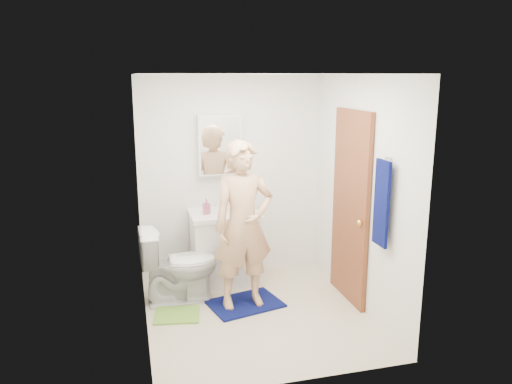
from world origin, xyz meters
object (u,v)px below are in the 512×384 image
vanity_cabinet (225,249)px  toilet (179,265)px  toothbrush_cup (237,205)px  medicine_cabinet (219,145)px  man (243,225)px  towel (382,203)px  soap_dispenser (206,206)px

vanity_cabinet → toilet: size_ratio=0.97×
vanity_cabinet → toothbrush_cup: (0.17, 0.10, 0.50)m
medicine_cabinet → man: 1.16m
towel → toothbrush_cup: 1.91m
towel → toothbrush_cup: bearing=122.5°
toothbrush_cup → man: (-0.11, -0.79, -0.01)m
towel → man: 1.41m
vanity_cabinet → man: size_ratio=0.46×
soap_dispenser → toothbrush_cup: (0.38, 0.11, -0.03)m
soap_dispenser → toothbrush_cup: bearing=16.5°
towel → toilet: towel is taller
medicine_cabinet → towel: 2.11m
vanity_cabinet → toothbrush_cup: toothbrush_cup is taller
vanity_cabinet → man: man is taller
toilet → man: bearing=-116.4°
towel → soap_dispenser: 2.04m
vanity_cabinet → man: 0.86m
medicine_cabinet → toothbrush_cup: 0.73m
soap_dispenser → towel: bearing=-46.6°
medicine_cabinet → soap_dispenser: 0.74m
man → soap_dispenser: bearing=106.7°
medicine_cabinet → towel: (1.18, -1.71, -0.35)m
toilet → man: (0.64, -0.30, 0.48)m
toilet → toothbrush_cup: bearing=-58.1°
soap_dispenser → vanity_cabinet: bearing=5.0°
vanity_cabinet → medicine_cabinet: bearing=90.0°
medicine_cabinet → toilet: bearing=-132.7°
man → vanity_cabinet: bearing=90.2°
toilet → medicine_cabinet: bearing=-44.2°
vanity_cabinet → soap_dispenser: 0.57m
towel → man: bearing=144.7°
medicine_cabinet → toilet: (-0.58, -0.62, -1.19)m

